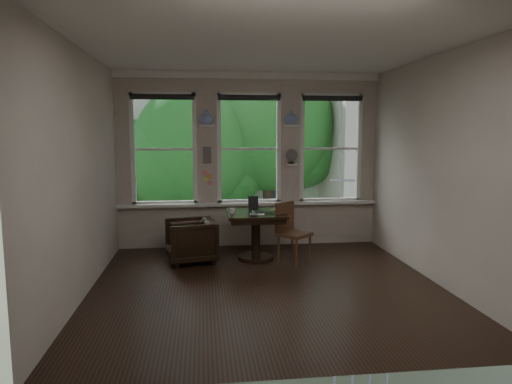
{
  "coord_description": "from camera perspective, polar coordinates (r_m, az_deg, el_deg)",
  "views": [
    {
      "loc": [
        -0.81,
        -5.66,
        1.98
      ],
      "look_at": [
        -0.03,
        0.9,
        1.12
      ],
      "focal_mm": 32.0,
      "sensor_mm": 36.0,
      "label": 1
    }
  ],
  "objects": [
    {
      "name": "wall_back",
      "position": [
        7.96,
        -0.9,
        3.97
      ],
      "size": [
        4.5,
        0.0,
        4.5
      ],
      "primitive_type": "plane",
      "rotation": [
        1.57,
        0.0,
        0.0
      ],
      "color": "beige",
      "rests_on": "ground"
    },
    {
      "name": "vase_right",
      "position": [
        7.96,
        4.44,
        9.27
      ],
      "size": [
        0.24,
        0.24,
        0.25
      ],
      "primitive_type": "imported",
      "color": "silver",
      "rests_on": "shelf_right"
    },
    {
      "name": "window_right",
      "position": [
        8.23,
        9.24,
        5.38
      ],
      "size": [
        1.1,
        0.12,
        1.9
      ],
      "primitive_type": null,
      "color": "white",
      "rests_on": "ground"
    },
    {
      "name": "papers",
      "position": [
        7.02,
        0.18,
        -2.65
      ],
      "size": [
        0.26,
        0.33,
        0.0
      ],
      "primitive_type": "cube",
      "rotation": [
        0.0,
        0.0,
        -0.15
      ],
      "color": "silver",
      "rests_on": "table"
    },
    {
      "name": "wall_right",
      "position": [
        6.45,
        21.63,
        2.63
      ],
      "size": [
        0.0,
        4.5,
        4.5
      ],
      "primitive_type": "plane",
      "rotation": [
        1.57,
        0.0,
        -1.57
      ],
      "color": "beige",
      "rests_on": "ground"
    },
    {
      "name": "shelf_right",
      "position": [
        7.96,
        4.43,
        8.27
      ],
      "size": [
        0.26,
        0.16,
        0.03
      ],
      "primitive_type": "cube",
      "color": "white",
      "rests_on": "ground"
    },
    {
      "name": "window_center",
      "position": [
        7.95,
        -0.9,
        5.41
      ],
      "size": [
        1.1,
        0.12,
        1.9
      ],
      "primitive_type": null,
      "color": "white",
      "rests_on": "ground"
    },
    {
      "name": "vase_left",
      "position": [
        7.81,
        -6.2,
        9.28
      ],
      "size": [
        0.24,
        0.24,
        0.25
      ],
      "primitive_type": "imported",
      "color": "silver",
      "rests_on": "shelf_left"
    },
    {
      "name": "laptop",
      "position": [
        6.99,
        0.97,
        -2.6
      ],
      "size": [
        0.41,
        0.33,
        0.03
      ],
      "primitive_type": "imported",
      "rotation": [
        0.0,
        0.0,
        -0.33
      ],
      "color": "black",
      "rests_on": "table"
    },
    {
      "name": "table",
      "position": [
        7.17,
        -0.03,
        -5.51
      ],
      "size": [
        0.9,
        0.9,
        0.75
      ],
      "primitive_type": null,
      "color": "black",
      "rests_on": "ground"
    },
    {
      "name": "wall_left",
      "position": [
        5.86,
        -20.97,
        2.22
      ],
      "size": [
        0.0,
        4.5,
        4.5
      ],
      "primitive_type": "plane",
      "rotation": [
        1.57,
        0.0,
        1.57
      ],
      "color": "beige",
      "rests_on": "ground"
    },
    {
      "name": "desk_fan",
      "position": [
        7.95,
        4.41,
        4.16
      ],
      "size": [
        0.2,
        0.2,
        0.24
      ],
      "primitive_type": null,
      "color": "#59544F",
      "rests_on": "ground"
    },
    {
      "name": "window_left",
      "position": [
        7.94,
        -11.41,
        5.26
      ],
      "size": [
        1.1,
        0.12,
        1.9
      ],
      "primitive_type": null,
      "color": "white",
      "rests_on": "ground"
    },
    {
      "name": "ground",
      "position": [
        6.05,
        1.36,
        -11.7
      ],
      "size": [
        4.5,
        4.5,
        0.0
      ],
      "primitive_type": "plane",
      "color": "black",
      "rests_on": "ground"
    },
    {
      "name": "intercom",
      "position": [
        7.85,
        -6.14,
        4.61
      ],
      "size": [
        0.14,
        0.06,
        0.28
      ],
      "primitive_type": "cube",
      "color": "#59544F",
      "rests_on": "ground"
    },
    {
      "name": "armchair_left",
      "position": [
        7.11,
        -8.14,
        -6.04
      ],
      "size": [
        0.85,
        0.84,
        0.67
      ],
      "primitive_type": "imported",
      "rotation": [
        0.0,
        0.0,
        -1.38
      ],
      "color": "black",
      "rests_on": "ground"
    },
    {
      "name": "side_chair_right",
      "position": [
        6.98,
        4.82,
        -5.19
      ],
      "size": [
        0.59,
        0.59,
        0.92
      ],
      "primitive_type": null,
      "rotation": [
        0.0,
        0.0,
        0.72
      ],
      "color": "#4C271B",
      "rests_on": "ground"
    },
    {
      "name": "sticky_notes",
      "position": [
        7.88,
        -6.1,
        2.06
      ],
      "size": [
        0.16,
        0.01,
        0.24
      ],
      "primitive_type": null,
      "color": "pink",
      "rests_on": "ground"
    },
    {
      "name": "wall_front",
      "position": [
        3.53,
        6.57,
        -0.45
      ],
      "size": [
        4.5,
        0.0,
        4.5
      ],
      "primitive_type": "plane",
      "rotation": [
        -1.57,
        0.0,
        0.0
      ],
      "color": "beige",
      "rests_on": "ground"
    },
    {
      "name": "shelf_left",
      "position": [
        7.81,
        -6.19,
        8.26
      ],
      "size": [
        0.26,
        0.16,
        0.03
      ],
      "primitive_type": "cube",
      "color": "white",
      "rests_on": "ground"
    },
    {
      "name": "tablet",
      "position": [
        7.32,
        -0.35,
        -1.38
      ],
      "size": [
        0.16,
        0.08,
        0.22
      ],
      "primitive_type": "cube",
      "rotation": [
        -0.26,
        0.0,
        0.04
      ],
      "color": "black",
      "rests_on": "table"
    },
    {
      "name": "ceiling",
      "position": [
        5.8,
        1.45,
        17.54
      ],
      "size": [
        4.5,
        4.5,
        0.0
      ],
      "primitive_type": "plane",
      "rotation": [
        3.14,
        0.0,
        0.0
      ],
      "color": "silver",
      "rests_on": "ground"
    },
    {
      "name": "mug",
      "position": [
        6.98,
        -2.97,
        -2.39
      ],
      "size": [
        0.1,
        0.1,
        0.08
      ],
      "primitive_type": "imported",
      "rotation": [
        0.0,
        0.0,
        0.14
      ],
      "color": "white",
      "rests_on": "table"
    },
    {
      "name": "drinking_glass",
      "position": [
        6.79,
        -0.23,
        -2.64
      ],
      "size": [
        0.11,
        0.11,
        0.09
      ],
      "primitive_type": "imported",
      "rotation": [
        0.0,
        0.0,
        -0.03
      ],
      "color": "white",
      "rests_on": "table"
    },
    {
      "name": "cushion_red",
      "position": [
        7.08,
        -8.16,
        -5.13
      ],
      "size": [
        0.45,
        0.45,
        0.06
      ],
      "primitive_type": "cube",
      "color": "maroon",
      "rests_on": "armchair_left"
    }
  ]
}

